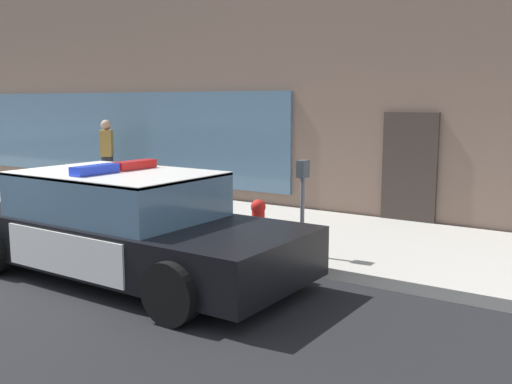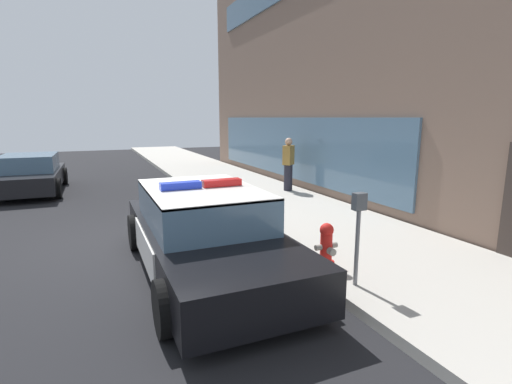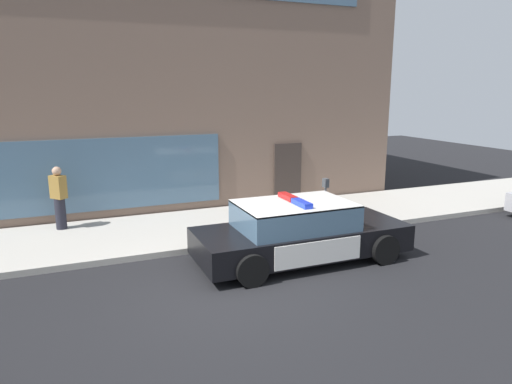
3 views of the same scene
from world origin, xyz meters
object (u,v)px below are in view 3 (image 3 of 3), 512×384
at_px(fire_hydrant, 302,217).
at_px(parking_meter, 325,193).
at_px(pedestrian_on_sidewalk, 59,198).
at_px(police_cruiser, 299,232).

xyz_separation_m(fire_hydrant, parking_meter, (0.72, 0.02, 0.58)).
height_order(fire_hydrant, pedestrian_on_sidewalk, pedestrian_on_sidewalk).
distance_m(fire_hydrant, parking_meter, 0.92).
relative_size(police_cruiser, pedestrian_on_sidewalk, 2.86).
distance_m(police_cruiser, fire_hydrant, 1.97).
relative_size(police_cruiser, fire_hydrant, 6.73).
bearing_deg(fire_hydrant, police_cruiser, -119.97).
bearing_deg(fire_hydrant, parking_meter, 1.66).
bearing_deg(parking_meter, police_cruiser, -134.63).
relative_size(fire_hydrant, pedestrian_on_sidewalk, 0.42).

